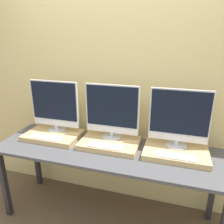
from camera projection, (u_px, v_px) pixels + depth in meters
wall_back at (119, 88)px, 2.25m from camera, size 8.00×0.04×2.60m
workbench at (107, 156)px, 2.08m from camera, size 2.14×0.66×0.80m
wooden_riser_left at (53, 135)px, 2.28m from camera, size 0.56×0.37×0.05m
monitor_left at (55, 106)px, 2.26m from camera, size 0.52×0.19×0.54m
keyboard_left at (46, 137)px, 2.16m from camera, size 0.32×0.10×0.01m
wooden_riser_center at (110, 143)px, 2.12m from camera, size 0.56×0.37×0.05m
monitor_center at (112, 111)px, 2.09m from camera, size 0.52×0.19×0.54m
keyboard_center at (106, 146)px, 1.99m from camera, size 0.32×0.10×0.01m
wooden_riser_right at (176, 152)px, 1.95m from camera, size 0.56×0.37×0.05m
monitor_right at (179, 118)px, 1.92m from camera, size 0.52×0.19×0.54m
keyboard_right at (176, 156)px, 1.82m from camera, size 0.32×0.10×0.01m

